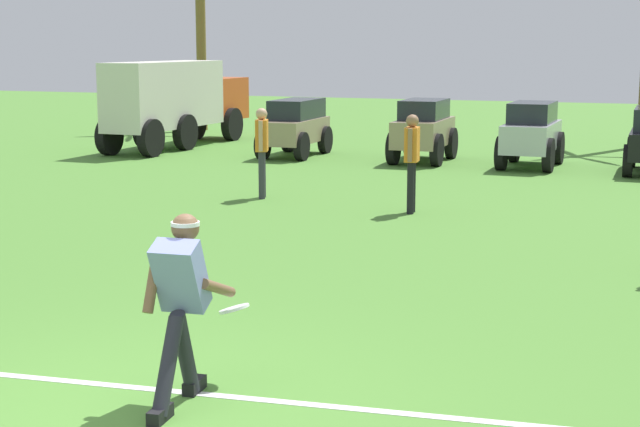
{
  "coord_description": "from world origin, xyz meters",
  "views": [
    {
      "loc": [
        3.65,
        -5.69,
        2.66
      ],
      "look_at": [
        0.06,
        3.72,
        0.9
      ],
      "focal_mm": 55.0,
      "sensor_mm": 36.0,
      "label": 1
    }
  ],
  "objects": [
    {
      "name": "parked_car_slot_b",
      "position": [
        -2.05,
        15.84,
        0.74
      ],
      "size": [
        1.23,
        2.38,
        1.4
      ],
      "color": "#998466",
      "rests_on": "ground_plane"
    },
    {
      "name": "teammate_midfield",
      "position": [
        -3.27,
        9.65,
        0.94
      ],
      "size": [
        0.3,
        0.49,
        1.56
      ],
      "color": "#33333D",
      "rests_on": "ground_plane"
    },
    {
      "name": "parked_car_slot_a",
      "position": [
        -5.18,
        15.83,
        0.72
      ],
      "size": [
        1.21,
        2.43,
        1.34
      ],
      "color": "#998466",
      "rests_on": "ground_plane"
    },
    {
      "name": "frisbee_thrower",
      "position": [
        0.19,
        0.49,
        0.8
      ],
      "size": [
        0.47,
        1.12,
        1.41
      ],
      "color": "#23232D",
      "rests_on": "ground_plane"
    },
    {
      "name": "parked_car_slot_c",
      "position": [
        0.39,
        15.69,
        0.74
      ],
      "size": [
        1.17,
        2.35,
        1.4
      ],
      "color": "#B7BABF",
      "rests_on": "ground_plane"
    },
    {
      "name": "box_truck",
      "position": [
        -8.83,
        16.63,
        1.23
      ],
      "size": [
        1.45,
        5.91,
        2.2
      ],
      "color": "#CC4C19",
      "rests_on": "ground_plane"
    },
    {
      "name": "field_line_paint",
      "position": [
        0.0,
        0.65,
        0.0
      ],
      "size": [
        26.75,
        2.93,
        0.01
      ],
      "primitive_type": "cube",
      "rotation": [
        0.0,
        0.0,
        0.11
      ],
      "color": "white",
      "rests_on": "ground_plane"
    },
    {
      "name": "ground_plane",
      "position": [
        0.0,
        0.0,
        0.0
      ],
      "size": [
        80.0,
        80.0,
        0.0
      ],
      "primitive_type": "plane",
      "color": "#4D8532"
    },
    {
      "name": "frisbee_in_flight",
      "position": [
        0.34,
        1.08,
        0.58
      ],
      "size": [
        0.27,
        0.27,
        0.09
      ],
      "color": "white"
    },
    {
      "name": "teammate_deep",
      "position": [
        -0.45,
        9.11,
        0.94
      ],
      "size": [
        0.24,
        0.5,
        1.56
      ],
      "color": "black",
      "rests_on": "ground_plane"
    },
    {
      "name": "palm_tree_far_left",
      "position": [
        -10.56,
        21.4,
        3.22
      ],
      "size": [
        3.52,
        3.5,
        5.27
      ],
      "color": "brown",
      "rests_on": "ground_plane"
    }
  ]
}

